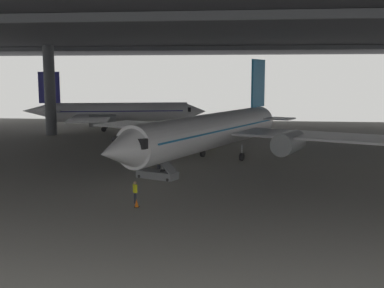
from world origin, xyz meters
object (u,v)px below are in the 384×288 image
Objects in this scene: boarding_stairs at (157,170)px; traffic_cone_orange at (137,203)px; airplane_distant at (114,112)px; crew_worker_near_nose at (135,191)px; airplane_main at (213,131)px; crew_worker_by_stairs at (159,163)px; baggage_tug at (204,144)px.

boarding_stairs reaches higher than traffic_cone_orange.
traffic_cone_orange is at bearing -72.74° from airplane_distant.
airplane_distant reaches higher than crew_worker_near_nose.
boarding_stairs is (-4.73, -9.33, -2.77)m from airplane_main.
crew_worker_by_stairs is (-0.34, 11.82, -0.01)m from crew_worker_near_nose.
airplane_distant is 26.71m from baggage_tug.
crew_worker_by_stairs is (-5.00, -6.66, -2.53)m from airplane_main.
crew_worker_near_nose reaches higher than crew_worker_by_stairs.
airplane_main is 35.50m from airplane_distant.
crew_worker_near_nose is 1.01× the size of crew_worker_by_stairs.
baggage_tug is at bearing -48.34° from airplane_distant.
airplane_main is 20.13m from traffic_cone_orange.
baggage_tug is at bearing 84.45° from crew_worker_near_nose.
boarding_stairs is 1.91× the size of baggage_tug.
crew_worker_by_stairs is at bearing 95.83° from boarding_stairs.
crew_worker_near_nose is at bearing -72.77° from airplane_distant.
airplane_main is 8.71m from crew_worker_by_stairs.
airplane_distant is at bearing 107.23° from crew_worker_near_nose.
airplane_distant is at bearing 110.88° from boarding_stairs.
crew_worker_by_stairs is 12.76m from traffic_cone_orange.
baggage_tug is (17.66, -19.85, -2.72)m from airplane_distant.
crew_worker_near_nose is at bearing 108.83° from traffic_cone_orange.
crew_worker_near_nose is 50.41m from airplane_distant.
boarding_stairs is at bearing -116.87° from airplane_main.
crew_worker_by_stairs is at bearing -68.10° from airplane_distant.
airplane_main is 7.61× the size of boarding_stairs.
traffic_cone_orange is (0.37, -10.05, -0.45)m from boarding_stairs.
airplane_distant is at bearing 123.48° from airplane_main.
airplane_main reaches higher than crew_worker_by_stairs.
traffic_cone_orange is at bearing -87.11° from crew_worker_by_stairs.
traffic_cone_orange is (0.64, -12.72, -0.69)m from crew_worker_by_stairs.
boarding_stairs reaches higher than crew_worker_near_nose.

